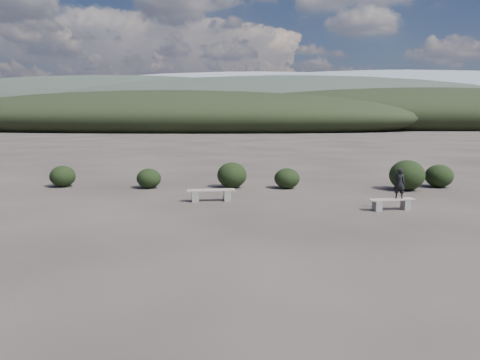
{
  "coord_description": "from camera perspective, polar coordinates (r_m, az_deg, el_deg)",
  "views": [
    {
      "loc": [
        0.62,
        -11.65,
        3.18
      ],
      "look_at": [
        -0.63,
        3.5,
        1.1
      ],
      "focal_mm": 35.0,
      "sensor_mm": 36.0,
      "label": 1
    }
  ],
  "objects": [
    {
      "name": "shrub_d",
      "position": [
        21.4,
        19.69,
        0.56
      ],
      "size": [
        1.49,
        1.49,
        1.31
      ],
      "primitive_type": "ellipsoid",
      "color": "black",
      "rests_on": "ground"
    },
    {
      "name": "shrub_a",
      "position": [
        21.14,
        -11.06,
        0.2
      ],
      "size": [
        1.07,
        1.07,
        0.88
      ],
      "primitive_type": "ellipsoid",
      "color": "black",
      "rests_on": "ground"
    },
    {
      "name": "mountain_ridges",
      "position": [
        350.89,
        3.42,
        9.04
      ],
      "size": [
        500.0,
        400.0,
        56.0
      ],
      "color": "black",
      "rests_on": "ground"
    },
    {
      "name": "shrub_e",
      "position": [
        22.85,
        23.1,
        0.46
      ],
      "size": [
        1.23,
        1.23,
        1.02
      ],
      "primitive_type": "ellipsoid",
      "color": "black",
      "rests_on": "ground"
    },
    {
      "name": "shrub_b",
      "position": [
        20.88,
        -0.99,
        0.6
      ],
      "size": [
        1.32,
        1.32,
        1.13
      ],
      "primitive_type": "ellipsoid",
      "color": "black",
      "rests_on": "ground"
    },
    {
      "name": "shrub_f",
      "position": [
        22.61,
        -20.81,
        0.42
      ],
      "size": [
        1.13,
        1.13,
        0.96
      ],
      "primitive_type": "ellipsoid",
      "color": "black",
      "rests_on": "ground"
    },
    {
      "name": "seated_person",
      "position": [
        16.75,
        18.85,
        -0.39
      ],
      "size": [
        0.44,
        0.35,
        1.04
      ],
      "primitive_type": "imported",
      "rotation": [
        0.0,
        0.0,
        2.85
      ],
      "color": "black",
      "rests_on": "bench_right"
    },
    {
      "name": "shrub_c",
      "position": [
        20.77,
        5.75,
        0.2
      ],
      "size": [
        1.12,
        1.12,
        0.9
      ],
      "primitive_type": "ellipsoid",
      "color": "black",
      "rests_on": "ground"
    },
    {
      "name": "ground",
      "position": [
        12.1,
        1.61,
        -7.46
      ],
      "size": [
        1200.0,
        1200.0,
        0.0
      ],
      "primitive_type": "plane",
      "color": "#312A26",
      "rests_on": "ground"
    },
    {
      "name": "bench_right",
      "position": [
        16.73,
        17.99,
        -2.71
      ],
      "size": [
        1.62,
        0.76,
        0.4
      ],
      "rotation": [
        0.0,
        0.0,
        0.28
      ],
      "color": "slate",
      "rests_on": "ground"
    },
    {
      "name": "bench_left",
      "position": [
        17.61,
        -3.54,
        -1.72
      ],
      "size": [
        1.85,
        0.79,
        0.45
      ],
      "rotation": [
        0.0,
        0.0,
        0.24
      ],
      "color": "slate",
      "rests_on": "ground"
    }
  ]
}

